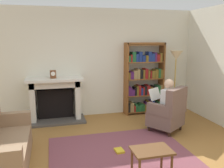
# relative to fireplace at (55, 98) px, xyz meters

# --- Properties ---
(ground) EXTENTS (14.00, 14.00, 0.00)m
(ground) POSITION_rel_fireplace_xyz_m (1.02, -2.30, -0.56)
(ground) COLOR olive
(back_wall) EXTENTS (5.60, 0.10, 2.70)m
(back_wall) POSITION_rel_fireplace_xyz_m (1.02, 0.25, 0.79)
(back_wall) COLOR silver
(back_wall) RESTS_ON ground
(side_wall_right) EXTENTS (0.10, 5.20, 2.70)m
(side_wall_right) POSITION_rel_fireplace_xyz_m (3.67, -1.05, 0.79)
(side_wall_right) COLOR silver
(side_wall_right) RESTS_ON ground
(area_rug) EXTENTS (2.40, 1.80, 0.01)m
(area_rug) POSITION_rel_fireplace_xyz_m (1.02, -2.00, -0.56)
(area_rug) COLOR brown
(area_rug) RESTS_ON ground
(fireplace) EXTENTS (1.35, 0.64, 1.06)m
(fireplace) POSITION_rel_fireplace_xyz_m (0.00, 0.00, 0.00)
(fireplace) COLOR #4C4742
(fireplace) RESTS_ON ground
(mantel_clock) EXTENTS (0.14, 0.14, 0.18)m
(mantel_clock) POSITION_rel_fireplace_xyz_m (-0.03, -0.10, 0.59)
(mantel_clock) COLOR brown
(mantel_clock) RESTS_ON fireplace
(bookshelf) EXTENTS (1.03, 0.32, 1.86)m
(bookshelf) POSITION_rel_fireplace_xyz_m (2.29, 0.04, 0.35)
(bookshelf) COLOR brown
(bookshelf) RESTS_ON ground
(armchair_reading) EXTENTS (0.88, 0.87, 0.97)m
(armchair_reading) POSITION_rel_fireplace_xyz_m (2.30, -1.33, -0.14)
(armchair_reading) COLOR #331E14
(armchair_reading) RESTS_ON ground
(seated_reader) EXTENTS (0.55, 0.59, 1.14)m
(seated_reader) POSITION_rel_fireplace_xyz_m (2.23, -1.23, 0.06)
(seated_reader) COLOR silver
(seated_reader) RESTS_ON ground
(sofa_floral) EXTENTS (0.74, 1.71, 0.85)m
(sofa_floral) POSITION_rel_fireplace_xyz_m (-0.89, -2.01, -0.24)
(sofa_floral) COLOR #917154
(sofa_floral) RESTS_ON ground
(side_table) EXTENTS (0.56, 0.39, 0.43)m
(side_table) POSITION_rel_fireplace_xyz_m (1.25, -2.83, -0.20)
(side_table) COLOR brown
(side_table) RESTS_ON ground
(scattered_books) EXTENTS (0.55, 0.38, 0.04)m
(scattered_books) POSITION_rel_fireplace_xyz_m (1.19, -2.06, -0.53)
(scattered_books) COLOR gold
(scattered_books) RESTS_ON area_rug
(floor_lamp) EXTENTS (0.32, 0.32, 1.68)m
(floor_lamp) POSITION_rel_fireplace_xyz_m (2.88, -0.50, 0.86)
(floor_lamp) COLOR #B7933F
(floor_lamp) RESTS_ON ground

